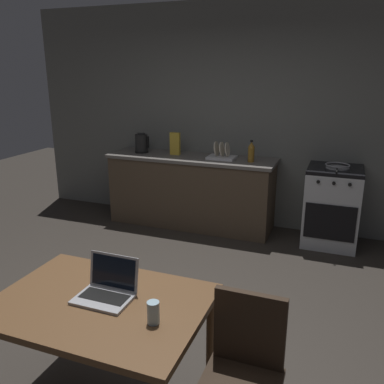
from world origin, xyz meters
name	(u,v)px	position (x,y,z in m)	size (l,w,h in m)	color
ground_plane	(151,326)	(0.00, 0.00, 0.00)	(12.00, 12.00, 0.00)	#2D2823
back_wall	(262,118)	(0.30, 2.58, 1.39)	(6.40, 0.10, 2.79)	slate
kitchen_counter	(191,191)	(-0.51, 2.23, 0.46)	(2.16, 0.64, 0.92)	#4C3D2D
stove_oven	(332,206)	(1.24, 2.23, 0.46)	(0.60, 0.62, 0.92)	#B7BABF
dining_table	(100,311)	(0.09, -0.80, 0.64)	(1.21, 0.86, 0.71)	brown
chair	(243,368)	(0.94, -0.80, 0.51)	(0.40, 0.40, 0.89)	#2D2116
laptop	(107,290)	(0.10, -0.74, 0.76)	(0.32, 0.26, 0.23)	#99999E
electric_kettle	(142,143)	(-1.21, 2.23, 1.04)	(0.20, 0.17, 0.26)	black
bottle	(251,152)	(0.27, 2.18, 1.04)	(0.08, 0.08, 0.26)	#8C601E
frying_pan	(337,166)	(1.25, 2.20, 0.94)	(0.27, 0.44, 0.05)	gray
drinking_glass	(153,313)	(0.47, -0.87, 0.77)	(0.07, 0.07, 0.12)	#99B7C6
cereal_box	(175,144)	(-0.74, 2.25, 1.06)	(0.13, 0.05, 0.29)	gold
dish_rack	(222,155)	(-0.10, 2.23, 0.97)	(0.34, 0.26, 0.21)	silver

